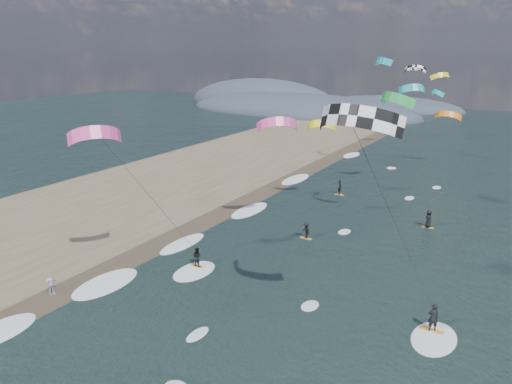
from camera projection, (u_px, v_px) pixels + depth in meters
The scene contains 10 objects.
ground at pixel (160, 372), 27.05m from camera, with size 260.00×260.00×0.00m, color black.
sand_strip at pixel (35, 233), 46.95m from camera, with size 26.00×240.00×0.00m, color brown.
wet_sand_strip at pixel (129, 260), 41.13m from camera, with size 3.00×240.00×0.00m, color #382D23.
coastal_hills at pixel (295, 108), 137.96m from camera, with size 80.00×41.00×15.00m.
kitesurfer_near_a at pixel (367, 164), 25.19m from camera, with size 7.89×8.53×14.85m.
kitesurfer_near_b at pixel (131, 180), 35.29m from camera, with size 6.78×9.17×12.58m.
far_kitesurfers at pixel (360, 214), 49.64m from camera, with size 12.54×15.47×1.85m.
bg_kite_field at pixel (404, 91), 64.44m from camera, with size 11.28×60.99×8.69m.
shoreline_surf at pixel (177, 244), 44.48m from camera, with size 2.40×79.40×0.11m.
beach_walker at pixel (51, 284), 35.25m from camera, with size 0.94×0.39×1.60m, color silver.
Camera 1 is at (16.20, -17.31, 17.11)m, focal length 35.00 mm.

